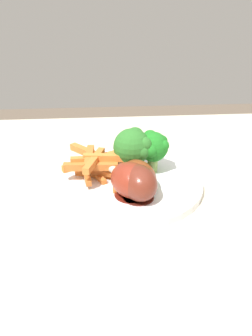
% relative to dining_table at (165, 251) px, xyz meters
% --- Properties ---
extents(dining_table, '(1.25, 0.81, 0.74)m').
position_rel_dining_table_xyz_m(dining_table, '(0.00, 0.00, 0.00)').
color(dining_table, beige).
rests_on(dining_table, ground_plane).
extents(dinner_plate, '(0.25, 0.25, 0.01)m').
position_rel_dining_table_xyz_m(dinner_plate, '(-0.06, 0.05, 0.11)').
color(dinner_plate, white).
rests_on(dinner_plate, dining_table).
extents(broccoli_floret_front, '(0.05, 0.06, 0.07)m').
position_rel_dining_table_xyz_m(broccoli_floret_front, '(-0.01, 0.08, 0.16)').
color(broccoli_floret_front, '#89AE59').
rests_on(broccoli_floret_front, dinner_plate).
extents(broccoli_floret_middle, '(0.06, 0.06, 0.08)m').
position_rel_dining_table_xyz_m(broccoli_floret_middle, '(-0.05, 0.07, 0.16)').
color(broccoli_floret_middle, '#7DB84C').
rests_on(broccoli_floret_middle, dinner_plate).
extents(carrot_fries_pile, '(0.13, 0.13, 0.04)m').
position_rel_dining_table_xyz_m(carrot_fries_pile, '(-0.11, 0.07, 0.13)').
color(carrot_fries_pile, orange).
rests_on(carrot_fries_pile, dinner_plate).
extents(chicken_drumstick_near, '(0.07, 0.12, 0.05)m').
position_rel_dining_table_xyz_m(chicken_drumstick_near, '(-0.05, -0.00, 0.14)').
color(chicken_drumstick_near, '#4B1910').
rests_on(chicken_drumstick_near, dinner_plate).
extents(chicken_drumstick_far, '(0.09, 0.12, 0.05)m').
position_rel_dining_table_xyz_m(chicken_drumstick_far, '(-0.06, 0.00, 0.14)').
color(chicken_drumstick_far, '#5F1A10').
rests_on(chicken_drumstick_far, dinner_plate).
extents(chicken_drumstick_extra, '(0.07, 0.13, 0.04)m').
position_rel_dining_table_xyz_m(chicken_drumstick_extra, '(-0.05, 0.02, 0.13)').
color(chicken_drumstick_extra, '#5B210F').
rests_on(chicken_drumstick_extra, dinner_plate).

